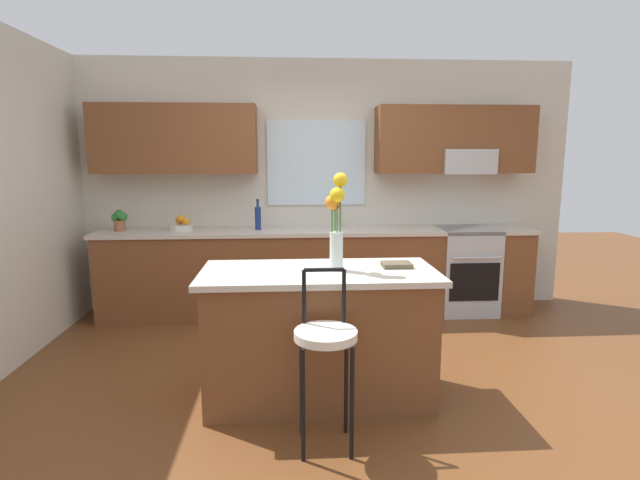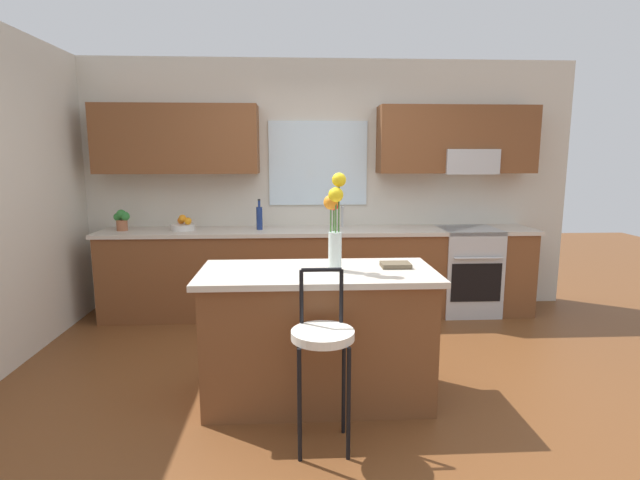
{
  "view_description": "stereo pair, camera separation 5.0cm",
  "coord_description": "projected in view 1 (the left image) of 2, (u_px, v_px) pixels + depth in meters",
  "views": [
    {
      "loc": [
        -0.32,
        -3.42,
        1.68
      ],
      "look_at": [
        -0.06,
        0.55,
        1.0
      ],
      "focal_mm": 27.66,
      "sensor_mm": 36.0,
      "label": 1
    },
    {
      "loc": [
        -0.27,
        -3.43,
        1.68
      ],
      "look_at": [
        -0.06,
        0.55,
        1.0
      ],
      "focal_mm": 27.66,
      "sensor_mm": 36.0,
      "label": 2
    }
  ],
  "objects": [
    {
      "name": "counter_run",
      "position": [
        318.0,
        271.0,
        5.26
      ],
      "size": [
        4.56,
        0.64,
        0.92
      ],
      "color": "brown",
      "rests_on": "ground"
    },
    {
      "name": "oven_range",
      "position": [
        465.0,
        270.0,
        5.34
      ],
      "size": [
        0.6,
        0.64,
        0.92
      ],
      "color": "#B7BABC",
      "rests_on": "ground"
    },
    {
      "name": "fruit_bowl_oranges",
      "position": [
        181.0,
        226.0,
        5.09
      ],
      "size": [
        0.24,
        0.24,
        0.16
      ],
      "color": "silver",
      "rests_on": "counter_run"
    },
    {
      "name": "cookbook",
      "position": [
        397.0,
        265.0,
        3.41
      ],
      "size": [
        0.2,
        0.15,
        0.03
      ],
      "primitive_type": "cube",
      "color": "brown",
      "rests_on": "kitchen_island"
    },
    {
      "name": "kitchen_island",
      "position": [
        319.0,
        335.0,
        3.4
      ],
      "size": [
        1.59,
        0.75,
        0.92
      ],
      "color": "brown",
      "rests_on": "ground"
    },
    {
      "name": "potted_plant_small",
      "position": [
        120.0,
        220.0,
        5.03
      ],
      "size": [
        0.17,
        0.11,
        0.22
      ],
      "color": "#9E5B3D",
      "rests_on": "counter_run"
    },
    {
      "name": "sink_faucet",
      "position": [
        341.0,
        214.0,
        5.32
      ],
      "size": [
        0.02,
        0.13,
        0.23
      ],
      "color": "#B7BABC",
      "rests_on": "counter_run"
    },
    {
      "name": "flower_vase",
      "position": [
        336.0,
        218.0,
        3.27
      ],
      "size": [
        0.15,
        0.15,
        0.65
      ],
      "color": "silver",
      "rests_on": "kitchen_island"
    },
    {
      "name": "ground_plane",
      "position": [
        332.0,
        384.0,
        3.67
      ],
      "size": [
        14.0,
        14.0,
        0.0
      ],
      "primitive_type": "plane",
      "color": "brown"
    },
    {
      "name": "back_wall_assembly",
      "position": [
        319.0,
        172.0,
        5.37
      ],
      "size": [
        5.6,
        0.5,
        2.7
      ],
      "color": "beige",
      "rests_on": "ground"
    },
    {
      "name": "bottle_olive_oil",
      "position": [
        258.0,
        217.0,
        5.13
      ],
      "size": [
        0.06,
        0.06,
        0.32
      ],
      "color": "navy",
      "rests_on": "counter_run"
    },
    {
      "name": "bar_stool_near",
      "position": [
        326.0,
        343.0,
        2.8
      ],
      "size": [
        0.36,
        0.36,
        1.04
      ],
      "color": "black",
      "rests_on": "ground"
    }
  ]
}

